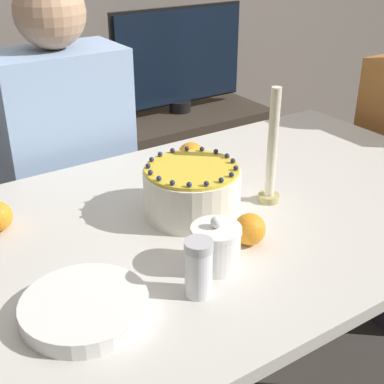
# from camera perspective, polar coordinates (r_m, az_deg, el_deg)

# --- Properties ---
(dining_table) EXTENTS (1.51, 0.90, 0.75)m
(dining_table) POSITION_cam_1_polar(r_m,az_deg,el_deg) (1.37, 2.97, -6.11)
(dining_table) COLOR beige
(dining_table) RESTS_ON ground_plane
(cake) EXTENTS (0.23, 0.23, 0.13)m
(cake) POSITION_cam_1_polar(r_m,az_deg,el_deg) (1.28, 0.00, 0.16)
(cake) COLOR white
(cake) RESTS_ON dining_table
(sugar_bowl) EXTENTS (0.10, 0.10, 0.12)m
(sugar_bowl) POSITION_cam_1_polar(r_m,az_deg,el_deg) (1.09, 2.56, -5.81)
(sugar_bowl) COLOR white
(sugar_bowl) RESTS_ON dining_table
(sugar_shaker) EXTENTS (0.05, 0.05, 0.12)m
(sugar_shaker) POSITION_cam_1_polar(r_m,az_deg,el_deg) (1.01, 0.70, -8.08)
(sugar_shaker) COLOR white
(sugar_shaker) RESTS_ON dining_table
(plate_stack) EXTENTS (0.23, 0.23, 0.03)m
(plate_stack) POSITION_cam_1_polar(r_m,az_deg,el_deg) (1.00, -11.37, -11.95)
(plate_stack) COLOR white
(plate_stack) RESTS_ON dining_table
(candle) EXTENTS (0.05, 0.05, 0.30)m
(candle) POSITION_cam_1_polar(r_m,az_deg,el_deg) (1.32, 8.49, 3.73)
(candle) COLOR tan
(candle) RESTS_ON dining_table
(orange_fruit_0) EXTENTS (0.07, 0.07, 0.07)m
(orange_fruit_0) POSITION_cam_1_polar(r_m,az_deg,el_deg) (1.17, 6.15, -3.97)
(orange_fruit_0) COLOR orange
(orange_fruit_0) RESTS_ON dining_table
(orange_fruit_1) EXTENTS (0.08, 0.08, 0.08)m
(orange_fruit_1) POSITION_cam_1_polar(r_m,az_deg,el_deg) (1.52, -0.09, 3.86)
(orange_fruit_1) COLOR orange
(orange_fruit_1) RESTS_ON dining_table
(person_man_blue_shirt) EXTENTS (0.40, 0.34, 1.26)m
(person_man_blue_shirt) POSITION_cam_1_polar(r_m,az_deg,el_deg) (1.86, -12.77, -0.53)
(person_man_blue_shirt) COLOR #595960
(person_man_blue_shirt) RESTS_ON ground_plane
(side_cabinet) EXTENTS (0.78, 0.47, 0.59)m
(side_cabinet) POSITION_cam_1_polar(r_m,az_deg,el_deg) (2.65, -1.23, 2.55)
(side_cabinet) COLOR #382D23
(side_cabinet) RESTS_ON ground_plane
(tv_monitor) EXTENTS (0.66, 0.10, 0.47)m
(tv_monitor) POSITION_cam_1_polar(r_m,az_deg,el_deg) (2.47, -1.39, 14.04)
(tv_monitor) COLOR black
(tv_monitor) RESTS_ON side_cabinet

